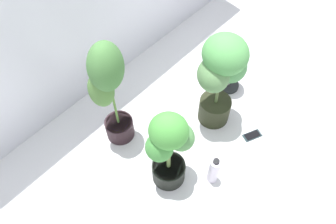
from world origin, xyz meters
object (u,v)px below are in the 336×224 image
floor_fan (233,63)px  cell_phone (252,135)px  potted_plant_front_right (221,74)px  potted_plant_front_left (169,147)px  potted_plant_back_left (109,89)px  nutrient_bottle (214,170)px

floor_fan → cell_phone: bearing=-18.3°
potted_plant_front_right → potted_plant_front_left: 0.62m
potted_plant_back_left → potted_plant_front_right: size_ratio=1.12×
potted_plant_front_right → nutrient_bottle: 0.64m
floor_fan → nutrient_bottle: bearing=-47.0°
potted_plant_front_right → nutrient_bottle: size_ratio=3.03×
potted_plant_back_left → nutrient_bottle: (0.18, -0.74, -0.42)m
floor_fan → nutrient_bottle: size_ratio=1.50×
potted_plant_back_left → potted_plant_front_left: (-0.00, -0.51, -0.14)m
potted_plant_front_left → potted_plant_back_left: bearing=89.9°
potted_plant_front_right → floor_fan: 0.42m
potted_plant_back_left → potted_plant_front_right: potted_plant_back_left is taller
potted_plant_front_left → cell_phone: 0.82m
potted_plant_front_left → cell_phone: size_ratio=4.44×
potted_plant_front_left → nutrient_bottle: size_ratio=2.65×
cell_phone → floor_fan: floor_fan is taller
floor_fan → nutrient_bottle: 0.88m
potted_plant_front_left → nutrient_bottle: (0.18, -0.24, -0.27)m
potted_plant_back_left → potted_plant_front_right: bearing=-35.7°
cell_phone → floor_fan: (0.28, 0.43, 0.27)m
potted_plant_back_left → nutrient_bottle: size_ratio=3.38×
potted_plant_front_right → cell_phone: (0.06, -0.33, -0.49)m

